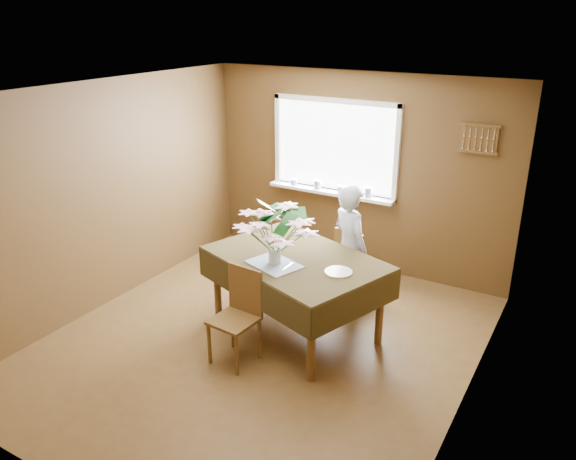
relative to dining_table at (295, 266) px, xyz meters
The scene contains 15 objects.
floor 0.86m from the dining_table, 113.70° to the right, with size 4.50×4.50×0.00m, color brown.
ceiling 1.81m from the dining_table, 113.70° to the right, with size 4.50×4.50×0.00m, color white.
wall_back 1.93m from the dining_table, 95.37° to the left, with size 4.00×4.00×0.00m, color brown.
wall_front 2.70m from the dining_table, 93.77° to the right, with size 4.00×4.00×0.00m, color brown.
wall_left 2.27m from the dining_table, 169.65° to the right, with size 4.50×4.50×0.00m, color brown.
wall_right 1.94m from the dining_table, 12.27° to the right, with size 4.50×4.50×0.00m, color brown.
window_assembly 1.96m from the dining_table, 104.58° to the left, with size 1.72×0.20×1.22m.
spoon_rack 2.48m from the dining_table, 54.95° to the left, with size 0.44×0.05×0.33m.
dining_table is the anchor object (origin of this frame).
chair_far 0.98m from the dining_table, 75.45° to the left, with size 0.45×0.45×0.89m.
chair_near 0.76m from the dining_table, 107.34° to the right, with size 0.43×0.43×0.92m.
seated_woman 0.80m from the dining_table, 71.09° to the left, with size 0.53×0.35×1.44m, color white.
flower_bouquet 0.53m from the dining_table, 112.73° to the right, with size 0.64×0.64×0.55m.
side_plate 0.55m from the dining_table, 11.68° to the right, with size 0.26×0.26×0.01m, color white.
table_knife 0.29m from the dining_table, 77.29° to the right, with size 0.02×0.20×0.00m, color silver.
Camera 1 is at (2.71, -4.09, 3.15)m, focal length 35.00 mm.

